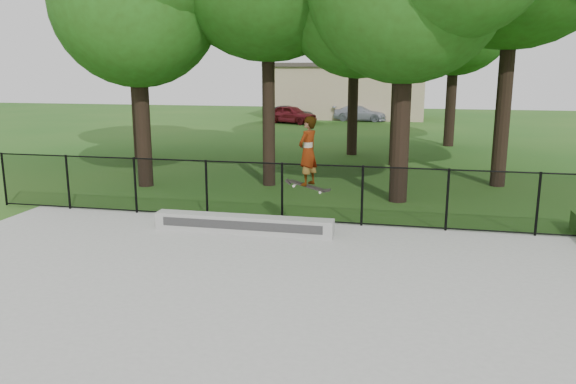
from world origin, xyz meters
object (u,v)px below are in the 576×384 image
(car_b, at_px, (289,114))
(car_c, at_px, (360,113))
(car_a, at_px, (291,114))
(skater_airborne, at_px, (308,153))
(grind_ledge, at_px, (243,224))

(car_b, height_order, car_c, car_b)
(car_a, height_order, car_b, car_a)
(car_b, relative_size, car_c, 0.90)
(car_b, xyz_separation_m, skater_airborne, (6.50, -28.05, 1.41))
(grind_ledge, relative_size, skater_airborne, 2.48)
(car_a, relative_size, car_c, 1.03)
(skater_airborne, bearing_deg, car_b, 103.05)
(car_c, relative_size, skater_airborne, 2.11)
(car_c, distance_m, skater_airborne, 30.48)
(skater_airborne, bearing_deg, car_a, 102.72)
(grind_ledge, distance_m, car_b, 28.47)
(car_b, xyz_separation_m, car_c, (4.97, 2.36, -0.02))
(car_a, relative_size, car_b, 1.15)
(grind_ledge, distance_m, skater_airborne, 2.32)
(grind_ledge, xyz_separation_m, car_b, (-4.97, 28.03, 0.33))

